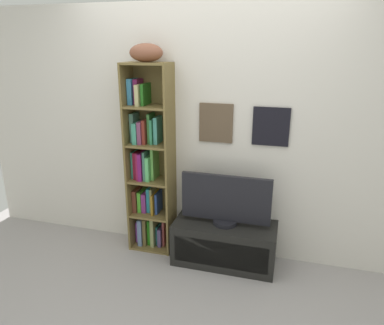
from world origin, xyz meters
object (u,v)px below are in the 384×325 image
(football, at_px, (146,53))
(television, at_px, (226,201))
(tv_stand, at_px, (224,243))
(bookshelf, at_px, (149,168))

(football, height_order, television, football)
(tv_stand, bearing_deg, football, 174.31)
(bookshelf, xyz_separation_m, football, (0.03, -0.03, 1.07))
(football, bearing_deg, tv_stand, -5.69)
(bookshelf, relative_size, football, 6.18)
(television, bearing_deg, football, 174.39)
(football, distance_m, tv_stand, 1.86)
(bookshelf, xyz_separation_m, television, (0.78, -0.10, -0.20))
(football, xyz_separation_m, tv_stand, (0.75, -0.07, -1.70))
(bookshelf, height_order, television, bookshelf)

